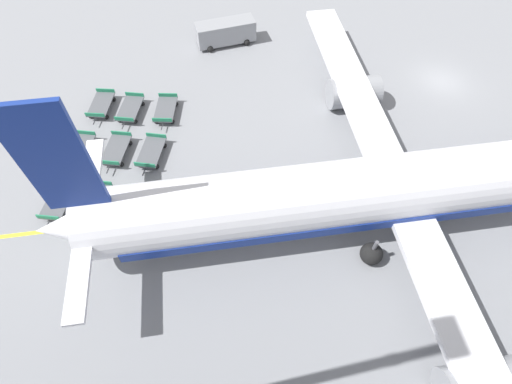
{
  "coord_description": "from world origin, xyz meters",
  "views": [
    {
      "loc": [
        25.96,
        -20.07,
        22.61
      ],
      "look_at": [
        11.01,
        -18.02,
        1.81
      ],
      "focal_mm": 28.0,
      "sensor_mm": 36.0,
      "label": 1
    }
  ],
  "objects": [
    {
      "name": "baggage_dolly_row_mid_b_col_a",
      "position": [
        0.94,
        -24.0,
        0.48
      ],
      "size": [
        3.78,
        2.01,
        0.92
      ],
      "color": "#515459",
      "rests_on": "ground_plane"
    },
    {
      "name": "stand_guidance_stripe",
      "position": [
        10.87,
        -17.88,
        0.0
      ],
      "size": [
        0.63,
        34.55,
        0.01
      ],
      "color": "yellow",
      "rests_on": "ground_plane"
    },
    {
      "name": "baggage_dolly_row_mid_a_col_c",
      "position": [
        9.42,
        -28.78,
        0.48
      ],
      "size": [
        3.78,
        2.24,
        0.92
      ],
      "color": "#515459",
      "rests_on": "ground_plane"
    },
    {
      "name": "baggage_dolly_row_near_col_c",
      "position": [
        9.02,
        -31.2,
        0.48
      ],
      "size": [
        3.78,
        2.24,
        0.92
      ],
      "color": "#515459",
      "rests_on": "ground_plane"
    },
    {
      "name": "service_van",
      "position": [
        -8.24,
        -18.25,
        1.17
      ],
      "size": [
        2.93,
        5.72,
        2.14
      ],
      "color": "gray",
      "rests_on": "ground_plane"
    },
    {
      "name": "baggage_dolly_row_mid_a_col_a",
      "position": [
        0.46,
        -26.84,
        0.48
      ],
      "size": [
        3.78,
        2.23,
        0.92
      ],
      "color": "#515459",
      "rests_on": "ground_plane"
    },
    {
      "name": "ground_plane",
      "position": [
        0.0,
        0.0,
        0.0
      ],
      "size": [
        500.0,
        500.0,
        0.0
      ],
      "primitive_type": "plane",
      "color": "gray"
    },
    {
      "name": "baggage_dolly_row_mid_b_col_c",
      "position": [
        10.23,
        -26.19,
        0.48
      ],
      "size": [
        3.78,
        2.17,
        0.92
      ],
      "color": "#515459",
      "rests_on": "ground_plane"
    },
    {
      "name": "baggage_dolly_row_mid_b_col_b",
      "position": [
        5.4,
        -25.07,
        0.48
      ],
      "size": [
        3.78,
        2.3,
        0.92
      ],
      "color": "#515459",
      "rests_on": "ground_plane"
    },
    {
      "name": "baggage_dolly_row_mid_a_col_b",
      "position": [
        4.82,
        -27.67,
        0.48
      ],
      "size": [
        3.78,
        2.24,
        0.92
      ],
      "color": "#515459",
      "rests_on": "ground_plane"
    },
    {
      "name": "baggage_dolly_row_near_col_b",
      "position": [
        4.37,
        -30.39,
        0.48
      ],
      "size": [
        3.78,
        2.27,
        0.92
      ],
      "color": "#515459",
      "rests_on": "ground_plane"
    },
    {
      "name": "airplane",
      "position": [
        12.8,
        -8.0,
        3.01
      ],
      "size": [
        42.55,
        46.31,
        12.18
      ],
      "color": "white",
      "rests_on": "ground_plane"
    },
    {
      "name": "baggage_dolly_row_near_col_a",
      "position": [
        -0.35,
        -29.21,
        0.48
      ],
      "size": [
        3.78,
        2.11,
        0.92
      ],
      "color": "#515459",
      "rests_on": "ground_plane"
    }
  ]
}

